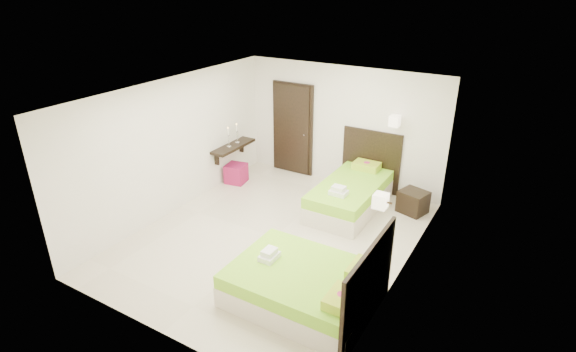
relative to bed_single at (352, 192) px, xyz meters
The scene contains 7 objects.
floor 1.93m from the bed_single, 112.22° to the right, with size 5.50×5.50×0.00m, color beige.
bed_single is the anchor object (origin of this frame).
bed_double 3.07m from the bed_single, 78.45° to the right, with size 2.00×1.70×1.65m.
nightstand 1.19m from the bed_single, 20.11° to the left, with size 0.50×0.44×0.44m, color black.
ottoman 2.72m from the bed_single, behind, with size 0.42×0.42×0.42m, color maroon.
door 2.26m from the bed_single, 154.01° to the left, with size 1.02×0.15×2.14m.
console_shelf 2.85m from the bed_single, behind, with size 0.35×1.20×0.78m.
Camera 1 is at (3.71, -5.79, 4.27)m, focal length 28.00 mm.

